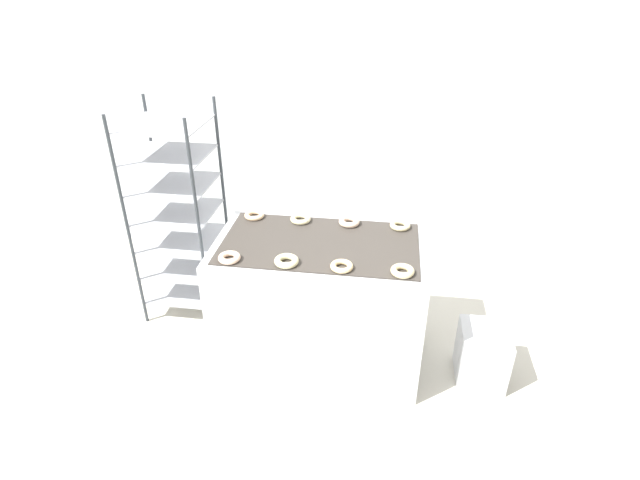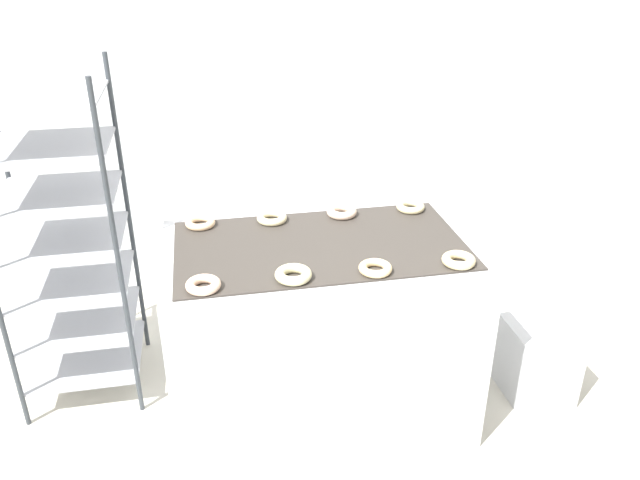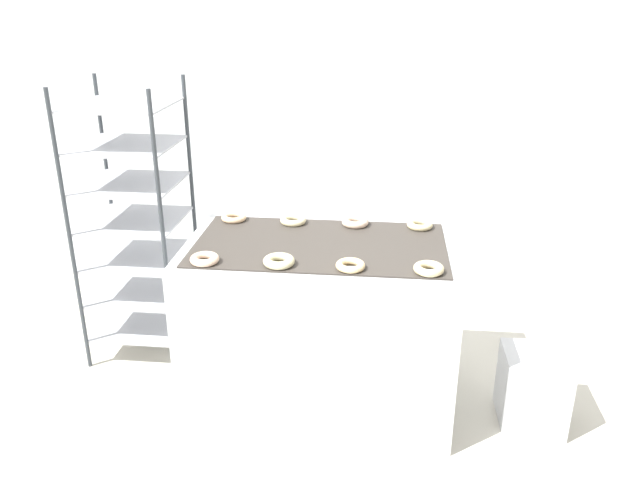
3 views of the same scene
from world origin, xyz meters
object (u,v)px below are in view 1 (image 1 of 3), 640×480
Objects in this scene: baking_rack_cart at (179,213)px; donut_far_right at (400,225)px; donut_near_midleft at (286,261)px; donut_near_right at (402,271)px; donut_near_left at (229,258)px; donut_far_midleft at (301,219)px; glaze_bin at (482,355)px; fryer_machine at (320,301)px; donut_near_midright at (342,266)px; donut_far_midright at (349,222)px; donut_far_left at (254,215)px.

baking_rack_cart is 12.03× the size of donut_far_right.
donut_near_midleft reaches higher than donut_near_right.
donut_near_midleft is 0.88m from donut_far_right.
donut_near_left is at bearing -49.27° from baking_rack_cart.
baking_rack_cart is at bearing 169.89° from donut_far_midleft.
donut_near_midleft is 1.07× the size of donut_far_right.
glaze_bin is 1.51m from donut_near_midleft.
fryer_machine is 10.06× the size of donut_near_left.
fryer_machine is 1.30m from baking_rack_cart.
donut_near_midright is (0.33, -0.01, -0.00)m from donut_near_midleft.
fryer_machine is 9.91× the size of donut_far_right.
donut_far_midright is (-0.01, 0.57, 0.00)m from donut_near_midright.
donut_far_right is (1.03, 0.57, -0.00)m from donut_near_left.
donut_far_right is (0.35, -0.00, -0.00)m from donut_far_midright.
donut_near_right reaches higher than donut_far_right.
donut_near_left reaches higher than donut_near_midright.
baking_rack_cart is 4.23× the size of glaze_bin.
glaze_bin is (1.12, -0.08, -0.27)m from fryer_machine.
baking_rack_cart is 11.98× the size of donut_near_right.
fryer_machine is at bearing 176.14° from glaze_bin.
donut_far_midleft is at bearing 122.46° from fryer_machine.
fryer_machine is 1.16m from glaze_bin.
donut_near_left is (-0.52, -0.29, 0.49)m from fryer_machine.
donut_near_right reaches higher than donut_far_midleft.
glaze_bin is 2.90× the size of donut_near_midright.
donut_near_midright is (-0.95, -0.21, 0.76)m from glaze_bin.
donut_near_midright is 0.98× the size of donut_near_right.
donut_far_left is at bearing 177.88° from donut_far_midleft.
donut_far_midleft is at bearing 140.98° from donut_near_right.
glaze_bin is 2.77× the size of donut_far_midleft.
donut_near_midleft is 1.06× the size of donut_near_right.
donut_near_midright is 0.67m from donut_far_right.
donut_far_midleft is (-0.35, 0.57, 0.00)m from donut_near_midright.
donut_near_midleft is (-0.16, -0.28, 0.49)m from fryer_machine.
donut_near_right is (0.69, -0.01, -0.00)m from donut_near_midleft.
baking_rack_cart is 1.24m from donut_near_midleft.
fryer_machine is 0.76m from donut_far_right.
donut_far_right is (0.34, 0.57, 0.00)m from donut_near_midright.
donut_far_left is at bearing 139.68° from donut_near_midright.
baking_rack_cart is at bearing 166.90° from glaze_bin.
donut_far_left is (-0.35, 0.57, -0.00)m from donut_near_midleft.
donut_far_right reaches higher than glaze_bin.
donut_near_right is (-0.60, -0.22, 0.76)m from glaze_bin.
donut_near_left is (0.64, -0.75, 0.11)m from baking_rack_cart.
donut_far_right is (1.02, -0.01, 0.00)m from donut_far_left.
donut_near_right is at bearing 0.02° from donut_near_left.
donut_near_midleft is at bearing -88.46° from donut_far_midleft.
donut_far_right is at bearing 91.60° from donut_near_right.
donut_far_midright is at bearing -7.35° from baking_rack_cart.
donut_far_midright reaches higher than fryer_machine.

